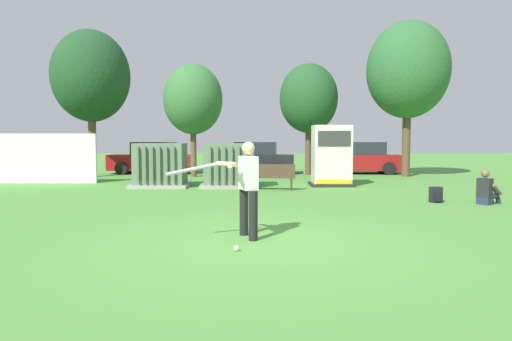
{
  "coord_description": "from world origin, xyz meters",
  "views": [
    {
      "loc": [
        -0.06,
        -7.83,
        1.8
      ],
      "look_at": [
        -0.08,
        3.5,
        1.0
      ],
      "focal_mm": 31.94,
      "sensor_mm": 36.0,
      "label": 1
    }
  ],
  "objects_px": {
    "parked_car_left_of_center": "(255,159)",
    "parked_car_right_of_center": "(361,159)",
    "backpack": "(437,195)",
    "sports_ball": "(237,248)",
    "generator_enclosure": "(332,156)",
    "batter": "(246,184)",
    "seated_spectator": "(488,191)",
    "transformer_west": "(161,166)",
    "transformer_mid_west": "(230,166)",
    "parked_car_leftmost": "(153,159)",
    "park_bench": "(270,175)"
  },
  "relations": [
    {
      "from": "generator_enclosure",
      "to": "transformer_west",
      "type": "bearing_deg",
      "value": -176.38
    },
    {
      "from": "generator_enclosure",
      "to": "backpack",
      "type": "relative_size",
      "value": 5.23
    },
    {
      "from": "parked_car_leftmost",
      "to": "parked_car_left_of_center",
      "type": "bearing_deg",
      "value": 0.71
    },
    {
      "from": "transformer_west",
      "to": "sports_ball",
      "type": "distance_m",
      "value": 10.31
    },
    {
      "from": "generator_enclosure",
      "to": "sports_ball",
      "type": "height_order",
      "value": "generator_enclosure"
    },
    {
      "from": "generator_enclosure",
      "to": "backpack",
      "type": "xyz_separation_m",
      "value": [
        2.2,
        -4.61,
        -0.92
      ]
    },
    {
      "from": "generator_enclosure",
      "to": "seated_spectator",
      "type": "distance_m",
      "value": 6.09
    },
    {
      "from": "park_bench",
      "to": "parked_car_leftmost",
      "type": "xyz_separation_m",
      "value": [
        -5.83,
        7.71,
        0.22
      ]
    },
    {
      "from": "backpack",
      "to": "sports_ball",
      "type": "bearing_deg",
      "value": -134.07
    },
    {
      "from": "parked_car_leftmost",
      "to": "parked_car_left_of_center",
      "type": "xyz_separation_m",
      "value": [
        5.26,
        0.07,
        0.0
      ]
    },
    {
      "from": "batter",
      "to": "sports_ball",
      "type": "bearing_deg",
      "value": -97.14
    },
    {
      "from": "transformer_mid_west",
      "to": "parked_car_right_of_center",
      "type": "xyz_separation_m",
      "value": [
        6.35,
        6.51,
        -0.04
      ]
    },
    {
      "from": "parked_car_leftmost",
      "to": "parked_car_left_of_center",
      "type": "distance_m",
      "value": 5.26
    },
    {
      "from": "generator_enclosure",
      "to": "parked_car_left_of_center",
      "type": "relative_size",
      "value": 0.53
    },
    {
      "from": "backpack",
      "to": "parked_car_right_of_center",
      "type": "xyz_separation_m",
      "value": [
        0.29,
        10.66,
        0.54
      ]
    },
    {
      "from": "generator_enclosure",
      "to": "transformer_mid_west",
      "type": "bearing_deg",
      "value": -173.34
    },
    {
      "from": "parked_car_leftmost",
      "to": "transformer_west",
      "type": "bearing_deg",
      "value": -74.57
    },
    {
      "from": "parked_car_left_of_center",
      "to": "sports_ball",
      "type": "bearing_deg",
      "value": -90.71
    },
    {
      "from": "batter",
      "to": "backpack",
      "type": "xyz_separation_m",
      "value": [
        5.26,
        4.6,
        -0.76
      ]
    },
    {
      "from": "transformer_west",
      "to": "generator_enclosure",
      "type": "height_order",
      "value": "generator_enclosure"
    },
    {
      "from": "generator_enclosure",
      "to": "batter",
      "type": "height_order",
      "value": "generator_enclosure"
    },
    {
      "from": "park_bench",
      "to": "backpack",
      "type": "relative_size",
      "value": 4.17
    },
    {
      "from": "batter",
      "to": "parked_car_leftmost",
      "type": "height_order",
      "value": "batter"
    },
    {
      "from": "batter",
      "to": "seated_spectator",
      "type": "bearing_deg",
      "value": 33.06
    },
    {
      "from": "transformer_west",
      "to": "backpack",
      "type": "bearing_deg",
      "value": -25.94
    },
    {
      "from": "generator_enclosure",
      "to": "batter",
      "type": "distance_m",
      "value": 9.7
    },
    {
      "from": "transformer_mid_west",
      "to": "parked_car_leftmost",
      "type": "height_order",
      "value": "same"
    },
    {
      "from": "seated_spectator",
      "to": "sports_ball",
      "type": "bearing_deg",
      "value": -141.87
    },
    {
      "from": "parked_car_left_of_center",
      "to": "parked_car_right_of_center",
      "type": "height_order",
      "value": "same"
    },
    {
      "from": "seated_spectator",
      "to": "backpack",
      "type": "relative_size",
      "value": 2.19
    },
    {
      "from": "batter",
      "to": "backpack",
      "type": "bearing_deg",
      "value": 41.13
    },
    {
      "from": "transformer_mid_west",
      "to": "sports_ball",
      "type": "distance_m",
      "value": 9.77
    },
    {
      "from": "parked_car_left_of_center",
      "to": "seated_spectator",
      "type": "bearing_deg",
      "value": -60.1
    },
    {
      "from": "park_bench",
      "to": "batter",
      "type": "relative_size",
      "value": 1.05
    },
    {
      "from": "transformer_mid_west",
      "to": "backpack",
      "type": "relative_size",
      "value": 4.77
    },
    {
      "from": "transformer_west",
      "to": "transformer_mid_west",
      "type": "xyz_separation_m",
      "value": [
        2.58,
        -0.04,
        0.0
      ]
    },
    {
      "from": "batter",
      "to": "generator_enclosure",
      "type": "bearing_deg",
      "value": 71.58
    },
    {
      "from": "batter",
      "to": "parked_car_left_of_center",
      "type": "distance_m",
      "value": 15.41
    },
    {
      "from": "batter",
      "to": "sports_ball",
      "type": "height_order",
      "value": "batter"
    },
    {
      "from": "generator_enclosure",
      "to": "backpack",
      "type": "height_order",
      "value": "generator_enclosure"
    },
    {
      "from": "sports_ball",
      "to": "generator_enclosure",
      "type": "bearing_deg",
      "value": 72.61
    },
    {
      "from": "batter",
      "to": "park_bench",
      "type": "bearing_deg",
      "value": 85.11
    },
    {
      "from": "transformer_mid_west",
      "to": "parked_car_leftmost",
      "type": "distance_m",
      "value": 7.92
    },
    {
      "from": "transformer_mid_west",
      "to": "parked_car_right_of_center",
      "type": "height_order",
      "value": "same"
    },
    {
      "from": "park_bench",
      "to": "sports_ball",
      "type": "distance_m",
      "value": 8.64
    },
    {
      "from": "batter",
      "to": "parked_car_leftmost",
      "type": "xyz_separation_m",
      "value": [
        -5.18,
        15.34,
        -0.22
      ]
    },
    {
      "from": "sports_ball",
      "to": "parked_car_right_of_center",
      "type": "bearing_deg",
      "value": 70.71
    },
    {
      "from": "parked_car_right_of_center",
      "to": "park_bench",
      "type": "bearing_deg",
      "value": -122.73
    },
    {
      "from": "parked_car_left_of_center",
      "to": "parked_car_right_of_center",
      "type": "relative_size",
      "value": 1.02
    },
    {
      "from": "transformer_west",
      "to": "transformer_mid_west",
      "type": "bearing_deg",
      "value": -0.96
    }
  ]
}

